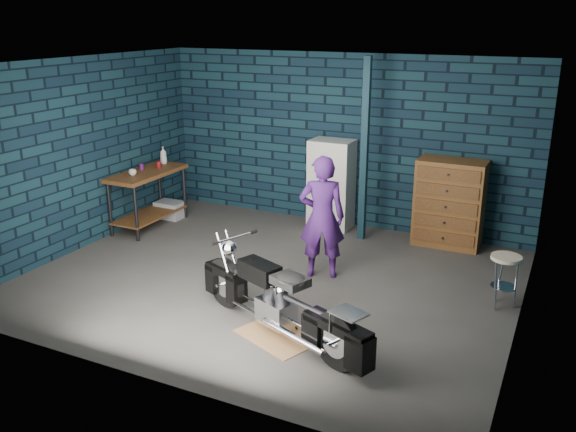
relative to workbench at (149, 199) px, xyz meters
The scene contains 15 objects.
ground 2.89m from the workbench, 20.33° to the right, with size 6.00×6.00×0.00m, color #444240.
room_walls 3.08m from the workbench, ahead, with size 6.02×5.01×2.71m.
support_post 3.49m from the workbench, 16.50° to the left, with size 0.10×0.10×2.70m, color #122C39.
workbench is the anchor object (origin of this frame).
drip_mat 4.12m from the workbench, 33.09° to the right, with size 0.83×0.62×0.01m, color #92623F.
motorcycle 4.10m from the workbench, 33.09° to the right, with size 2.09×0.57×0.92m, color black, non-canonical shape.
person 3.29m from the workbench, 10.44° to the right, with size 0.59×0.38×1.60m, color #431B68.
storage_bin 0.59m from the workbench, 87.71° to the left, with size 0.45×0.32×0.28m, color gray.
locker 2.90m from the workbench, 25.34° to the left, with size 0.66×0.47×1.41m, color silver.
tool_chest 4.63m from the workbench, 15.52° to the left, with size 0.96×0.53×1.28m, color brown.
shop_stool 5.49m from the workbench, ahead, with size 0.35×0.35×0.63m, color beige, non-canonical shape.
cup_a 0.58m from the workbench, 95.77° to the right, with size 0.11×0.11×0.09m, color beige.
mug_purple 0.52m from the workbench, 161.63° to the left, with size 0.07×0.07×0.10m, color #55175D.
mug_red 0.58m from the workbench, 85.02° to the left, with size 0.07×0.07×0.10m, color maroon.
bottle 0.81m from the workbench, 97.58° to the left, with size 0.11×0.11×0.28m, color gray.
Camera 1 is at (3.32, -6.38, 3.25)m, focal length 38.00 mm.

